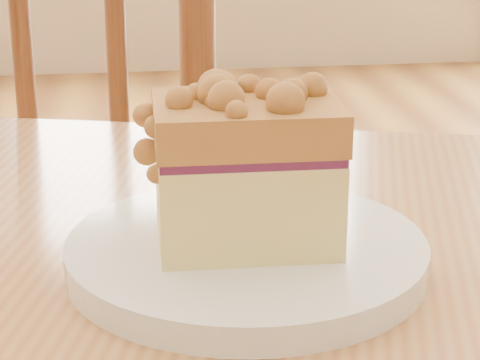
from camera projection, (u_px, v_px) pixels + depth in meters
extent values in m
cube|color=#AD7A43|center=(32.00, 310.00, 0.58)|extent=(1.21, 0.96, 0.04)
cube|color=#612D1A|center=(47.00, 250.00, 1.27)|extent=(0.47, 0.47, 0.04)
cylinder|color=#612D1A|center=(173.00, 344.00, 1.56)|extent=(0.04, 0.04, 0.46)
cylinder|color=#612D1A|center=(198.00, 105.00, 1.02)|extent=(0.04, 0.04, 0.50)
cylinder|color=#612D1A|center=(120.00, 118.00, 1.01)|extent=(0.02, 0.02, 0.43)
cylinder|color=#612D1A|center=(28.00, 123.00, 1.00)|extent=(0.02, 0.02, 0.43)
cylinder|color=white|center=(246.00, 254.00, 0.59)|extent=(0.23, 0.23, 0.02)
cylinder|color=white|center=(246.00, 261.00, 0.59)|extent=(0.15, 0.15, 0.01)
cube|color=#DDCE7D|center=(247.00, 196.00, 0.58)|extent=(0.11, 0.08, 0.06)
cube|color=#511740|center=(247.00, 146.00, 0.57)|extent=(0.11, 0.08, 0.01)
cube|color=#A96A35|center=(247.00, 122.00, 0.56)|extent=(0.11, 0.09, 0.03)
sphere|color=#A96A35|center=(258.00, 99.00, 0.54)|extent=(0.02, 0.02, 0.02)
sphere|color=#A96A35|center=(176.00, 85.00, 0.58)|extent=(0.02, 0.02, 0.02)
sphere|color=#A96A35|center=(197.00, 94.00, 0.55)|extent=(0.02, 0.02, 0.02)
sphere|color=#A96A35|center=(242.00, 92.00, 0.57)|extent=(0.01, 0.01, 0.01)
sphere|color=#A96A35|center=(201.00, 97.00, 0.55)|extent=(0.02, 0.02, 0.02)
sphere|color=#A96A35|center=(306.00, 105.00, 0.53)|extent=(0.02, 0.02, 0.02)
sphere|color=#A96A35|center=(296.00, 81.00, 0.59)|extent=(0.02, 0.02, 0.02)
sphere|color=#A96A35|center=(180.00, 102.00, 0.54)|extent=(0.02, 0.02, 0.02)
sphere|color=#A96A35|center=(326.00, 105.00, 0.53)|extent=(0.02, 0.02, 0.02)
sphere|color=#A96A35|center=(281.00, 88.00, 0.57)|extent=(0.02, 0.02, 0.02)
sphere|color=#A96A35|center=(302.00, 95.00, 0.56)|extent=(0.01, 0.01, 0.01)
sphere|color=#A96A35|center=(295.00, 98.00, 0.54)|extent=(0.02, 0.02, 0.02)
sphere|color=#A96A35|center=(182.00, 97.00, 0.54)|extent=(0.03, 0.03, 0.03)
sphere|color=#A96A35|center=(271.00, 82.00, 0.58)|extent=(0.02, 0.02, 0.02)
sphere|color=#A96A35|center=(204.00, 88.00, 0.57)|extent=(0.02, 0.02, 0.02)
sphere|color=#A96A35|center=(224.00, 105.00, 0.54)|extent=(0.01, 0.01, 0.01)
sphere|color=#A96A35|center=(157.00, 154.00, 0.54)|extent=(0.01, 0.01, 0.01)
sphere|color=#A96A35|center=(148.00, 136.00, 0.58)|extent=(0.01, 0.01, 0.01)
sphere|color=#A96A35|center=(151.00, 160.00, 0.53)|extent=(0.02, 0.02, 0.02)
sphere|color=#A96A35|center=(151.00, 156.00, 0.55)|extent=(0.01, 0.01, 0.01)
sphere|color=#A96A35|center=(155.00, 119.00, 0.58)|extent=(0.01, 0.01, 0.01)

